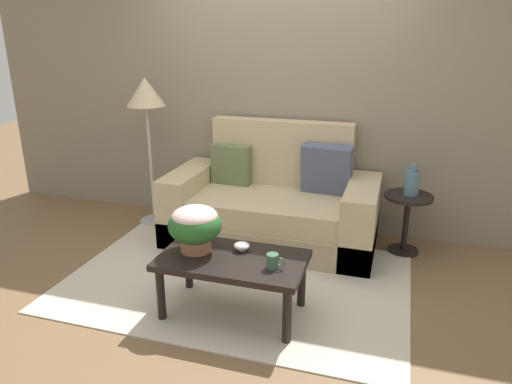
{
  "coord_description": "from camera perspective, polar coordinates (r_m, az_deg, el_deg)",
  "views": [
    {
      "loc": [
        1.16,
        -3.26,
        1.94
      ],
      "look_at": [
        0.11,
        0.15,
        0.71
      ],
      "focal_mm": 33.48,
      "sensor_mm": 36.0,
      "label": 1
    }
  ],
  "objects": [
    {
      "name": "coffee_mug",
      "position": [
        3.18,
        2.04,
        -8.25
      ],
      "size": [
        0.13,
        0.08,
        0.1
      ],
      "color": "#3D664C",
      "rests_on": "coffee_table"
    },
    {
      "name": "couch",
      "position": [
        4.53,
        2.08,
        -1.87
      ],
      "size": [
        1.93,
        0.94,
        1.11
      ],
      "color": "tan",
      "rests_on": "ground"
    },
    {
      "name": "wall_back",
      "position": [
        4.77,
        3.04,
        12.74
      ],
      "size": [
        6.4,
        0.12,
        2.85
      ],
      "primitive_type": "cube",
      "color": "gray",
      "rests_on": "ground"
    },
    {
      "name": "snack_bowl",
      "position": [
        3.42,
        -1.71,
        -6.46
      ],
      "size": [
        0.12,
        0.12,
        0.06
      ],
      "color": "silver",
      "rests_on": "coffee_table"
    },
    {
      "name": "side_table",
      "position": [
        4.47,
        17.6,
        -2.4
      ],
      "size": [
        0.42,
        0.42,
        0.55
      ],
      "color": "black",
      "rests_on": "ground"
    },
    {
      "name": "floor_lamp",
      "position": [
        4.84,
        -12.99,
        10.41
      ],
      "size": [
        0.38,
        0.38,
        1.5
      ],
      "color": "#B2B2B7",
      "rests_on": "ground"
    },
    {
      "name": "potted_plant",
      "position": [
        3.37,
        -7.3,
        -3.88
      ],
      "size": [
        0.38,
        0.38,
        0.33
      ],
      "color": "#A36B4C",
      "rests_on": "coffee_table"
    },
    {
      "name": "table_vase",
      "position": [
        4.39,
        18.12,
        1.12
      ],
      "size": [
        0.13,
        0.13,
        0.28
      ],
      "color": "slate",
      "rests_on": "side_table"
    },
    {
      "name": "ground_plane",
      "position": [
        3.97,
        -2.14,
        -10.33
      ],
      "size": [
        14.0,
        14.0,
        0.0
      ],
      "primitive_type": "plane",
      "color": "brown"
    },
    {
      "name": "area_rug",
      "position": [
        3.94,
        -2.3,
        -10.48
      ],
      "size": [
        2.7,
        1.82,
        0.01
      ],
      "primitive_type": "cube",
      "color": "beige",
      "rests_on": "ground"
    },
    {
      "name": "coffee_table",
      "position": [
        3.37,
        -2.83,
        -8.73
      ],
      "size": [
        1.02,
        0.57,
        0.44
      ],
      "color": "black",
      "rests_on": "ground"
    }
  ]
}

